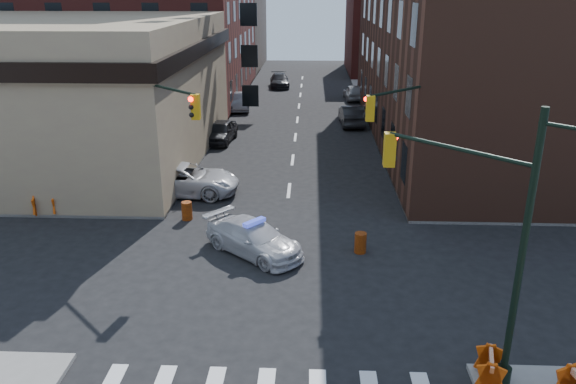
# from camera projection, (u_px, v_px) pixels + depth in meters

# --- Properties ---
(ground) EXTENTS (140.00, 140.00, 0.00)m
(ground) POSITION_uv_depth(u_px,v_px,m) (279.00, 276.00, 22.37)
(ground) COLOR black
(ground) RESTS_ON ground
(sidewalk_nw) EXTENTS (34.00, 54.50, 0.15)m
(sidewalk_nw) POSITION_uv_depth(u_px,v_px,m) (60.00, 106.00, 53.99)
(sidewalk_nw) COLOR gray
(sidewalk_nw) RESTS_ON ground
(sidewalk_ne) EXTENTS (34.00, 54.50, 0.15)m
(sidewalk_ne) POSITION_uv_depth(u_px,v_px,m) (546.00, 110.00, 52.17)
(sidewalk_ne) COLOR gray
(sidewalk_ne) RESTS_ON ground
(bank_building) EXTENTS (22.00, 22.00, 9.00)m
(bank_building) POSITION_uv_depth(u_px,v_px,m) (36.00, 89.00, 36.98)
(bank_building) COLOR #9A8864
(bank_building) RESTS_ON ground
(commercial_row_ne) EXTENTS (14.00, 34.00, 14.00)m
(commercial_row_ne) POSITION_uv_depth(u_px,v_px,m) (475.00, 43.00, 40.57)
(commercial_row_ne) COLOR #512D20
(commercial_row_ne) RESTS_ON ground
(filler_nw) EXTENTS (20.00, 18.00, 16.00)m
(filler_nw) POSITION_uv_depth(u_px,v_px,m) (190.00, 9.00, 78.43)
(filler_nw) COLOR brown
(filler_nw) RESTS_ON ground
(filler_ne) EXTENTS (16.00, 16.00, 12.00)m
(filler_ne) POSITION_uv_depth(u_px,v_px,m) (409.00, 26.00, 74.18)
(filler_ne) COLOR #5C211D
(filler_ne) RESTS_ON ground
(signal_pole_se) EXTENTS (5.40, 5.27, 8.00)m
(signal_pole_se) POSITION_uv_depth(u_px,v_px,m) (486.00, 229.00, 15.37)
(signal_pole_se) COLOR black
(signal_pole_se) RESTS_ON sidewalk_se
(signal_pole_nw) EXTENTS (3.58, 3.67, 8.00)m
(signal_pole_nw) POSITION_uv_depth(u_px,v_px,m) (160.00, 135.00, 26.12)
(signal_pole_nw) COLOR black
(signal_pole_nw) RESTS_ON sidewalk_nw
(signal_pole_ne) EXTENTS (3.67, 3.58, 8.00)m
(signal_pole_ne) POSITION_uv_depth(u_px,v_px,m) (412.00, 138.00, 25.67)
(signal_pole_ne) COLOR black
(signal_pole_ne) RESTS_ON sidewalk_ne
(tree_ne_near) EXTENTS (3.00, 3.00, 4.85)m
(tree_ne_near) POSITION_uv_depth(u_px,v_px,m) (390.00, 84.00, 45.27)
(tree_ne_near) COLOR black
(tree_ne_near) RESTS_ON sidewalk_ne
(tree_ne_far) EXTENTS (3.00, 3.00, 4.85)m
(tree_ne_far) POSITION_uv_depth(u_px,v_px,m) (379.00, 70.00, 52.78)
(tree_ne_far) COLOR black
(tree_ne_far) RESTS_ON sidewalk_ne
(police_car) EXTENTS (4.97, 4.66, 1.41)m
(police_car) POSITION_uv_depth(u_px,v_px,m) (254.00, 238.00, 24.07)
(police_car) COLOR silver
(police_car) RESTS_ON ground
(pickup) EXTENTS (6.23, 3.11, 1.70)m
(pickup) POSITION_uv_depth(u_px,v_px,m) (184.00, 179.00, 30.99)
(pickup) COLOR #B8B8BD
(pickup) RESTS_ON ground
(parked_car_wnear) EXTENTS (2.29, 4.76, 1.57)m
(parked_car_wnear) POSITION_uv_depth(u_px,v_px,m) (221.00, 132.00, 41.50)
(parked_car_wnear) COLOR black
(parked_car_wnear) RESTS_ON ground
(parked_car_wfar) EXTENTS (2.28, 4.94, 1.57)m
(parked_car_wfar) POSITION_uv_depth(u_px,v_px,m) (240.00, 101.00, 52.40)
(parked_car_wfar) COLOR gray
(parked_car_wfar) RESTS_ON ground
(parked_car_wdeep) EXTENTS (2.57, 5.36, 1.51)m
(parked_car_wdeep) POSITION_uv_depth(u_px,v_px,m) (280.00, 80.00, 64.42)
(parked_car_wdeep) COLOR black
(parked_car_wdeep) RESTS_ON ground
(parked_car_enear) EXTENTS (2.01, 5.11, 1.66)m
(parked_car_enear) POSITION_uv_depth(u_px,v_px,m) (351.00, 115.00, 46.60)
(parked_car_enear) COLOR black
(parked_car_enear) RESTS_ON ground
(parked_car_efar) EXTENTS (2.15, 4.65, 1.54)m
(parked_car_efar) POSITION_uv_depth(u_px,v_px,m) (354.00, 92.00, 57.12)
(parked_car_efar) COLOR #9B9FA4
(parked_car_efar) RESTS_ON ground
(pedestrian_a) EXTENTS (0.70, 0.54, 1.71)m
(pedestrian_a) POSITION_uv_depth(u_px,v_px,m) (118.00, 174.00, 31.30)
(pedestrian_a) COLOR black
(pedestrian_a) RESTS_ON sidewalk_nw
(pedestrian_b) EXTENTS (0.98, 0.81, 1.83)m
(pedestrian_b) POSITION_uv_depth(u_px,v_px,m) (67.00, 178.00, 30.44)
(pedestrian_b) COLOR black
(pedestrian_b) RESTS_ON sidewalk_nw
(pedestrian_c) EXTENTS (1.05, 0.93, 1.71)m
(pedestrian_c) POSITION_uv_depth(u_px,v_px,m) (83.00, 189.00, 29.10)
(pedestrian_c) COLOR #1E262D
(pedestrian_c) RESTS_ON sidewalk_nw
(barrel_road) EXTENTS (0.68, 0.68, 0.91)m
(barrel_road) POSITION_uv_depth(u_px,v_px,m) (360.00, 243.00, 24.21)
(barrel_road) COLOR #F1460B
(barrel_road) RESTS_ON ground
(barrel_bank) EXTENTS (0.63, 0.63, 0.92)m
(barrel_bank) POSITION_uv_depth(u_px,v_px,m) (187.00, 211.00, 27.66)
(barrel_bank) COLOR #E4450A
(barrel_bank) RESTS_ON ground
(barricade_se_a) EXTENTS (0.89, 1.33, 0.91)m
(barricade_se_a) POSITION_uv_depth(u_px,v_px,m) (490.00, 369.00, 15.99)
(barricade_se_a) COLOR #CA5309
(barricade_se_a) RESTS_ON sidewalk_se
(barricade_nw_a) EXTENTS (1.21, 0.72, 0.86)m
(barricade_nw_a) POSITION_uv_depth(u_px,v_px,m) (131.00, 191.00, 30.01)
(barricade_nw_a) COLOR red
(barricade_nw_a) RESTS_ON sidewalk_nw
(barricade_nw_b) EXTENTS (1.35, 0.82, 0.95)m
(barricade_nw_b) POSITION_uv_depth(u_px,v_px,m) (46.00, 205.00, 27.98)
(barricade_nw_b) COLOR orange
(barricade_nw_b) RESTS_ON sidewalk_nw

